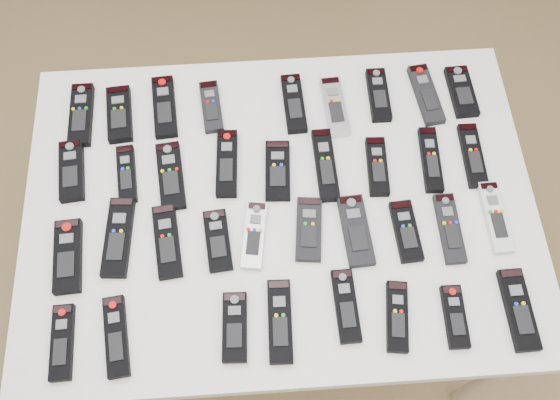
{
  "coord_description": "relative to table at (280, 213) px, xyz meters",
  "views": [
    {
      "loc": [
        -0.08,
        -0.65,
        2.15
      ],
      "look_at": [
        -0.03,
        0.0,
        0.8
      ],
      "focal_mm": 40.0,
      "sensor_mm": 36.0,
      "label": 1
    }
  ],
  "objects": [
    {
      "name": "table",
      "position": [
        0.0,
        0.0,
        0.0
      ],
      "size": [
        1.25,
        0.88,
        0.78
      ],
      "color": "white",
      "rests_on": "ground"
    },
    {
      "name": "remote_12",
      "position": [
        -0.13,
        0.11,
        0.07
      ],
      "size": [
        0.06,
        0.19,
        0.02
      ],
      "primitive_type": "cube",
      "rotation": [
        0.0,
        0.0,
        -0.05
      ],
      "color": "black",
      "rests_on": "table"
    },
    {
      "name": "remote_4",
      "position": [
        0.06,
        0.28,
        0.07
      ],
      "size": [
        0.06,
        0.18,
        0.02
      ],
      "primitive_type": "cube",
      "rotation": [
        0.0,
        0.0,
        0.04
      ],
      "color": "black",
      "rests_on": "table"
    },
    {
      "name": "remote_3",
      "position": [
        -0.16,
        0.29,
        0.07
      ],
      "size": [
        0.06,
        0.16,
        0.02
      ],
      "primitive_type": "cube",
      "rotation": [
        0.0,
        0.0,
        0.09
      ],
      "color": "black",
      "rests_on": "table"
    },
    {
      "name": "remote_33",
      "position": [
        0.24,
        -0.3,
        0.07
      ],
      "size": [
        0.07,
        0.16,
        0.02
      ],
      "primitive_type": "cube",
      "rotation": [
        0.0,
        0.0,
        -0.13
      ],
      "color": "black",
      "rests_on": "table"
    },
    {
      "name": "remote_30",
      "position": [
        -0.12,
        -0.3,
        0.07
      ],
      "size": [
        0.06,
        0.16,
        0.02
      ],
      "primitive_type": "cube",
      "rotation": [
        0.0,
        0.0,
        -0.04
      ],
      "color": "black",
      "rests_on": "table"
    },
    {
      "name": "remote_23",
      "position": [
        0.06,
        -0.08,
        0.07
      ],
      "size": [
        0.08,
        0.17,
        0.02
      ],
      "primitive_type": "cube",
      "rotation": [
        0.0,
        0.0,
        -0.11
      ],
      "color": "black",
      "rests_on": "table"
    },
    {
      "name": "remote_13",
      "position": [
        -0.0,
        0.09,
        0.07
      ],
      "size": [
        0.07,
        0.17,
        0.02
      ],
      "primitive_type": "cube",
      "rotation": [
        0.0,
        0.0,
        -0.06
      ],
      "color": "black",
      "rests_on": "table"
    },
    {
      "name": "remote_0",
      "position": [
        -0.5,
        0.28,
        0.07
      ],
      "size": [
        0.06,
        0.19,
        0.02
      ],
      "primitive_type": "cube",
      "rotation": [
        0.0,
        0.0,
        0.01
      ],
      "color": "black",
      "rests_on": "table"
    },
    {
      "name": "remote_8",
      "position": [
        0.5,
        0.29,
        0.07
      ],
      "size": [
        0.07,
        0.16,
        0.02
      ],
      "primitive_type": "cube",
      "rotation": [
        0.0,
        0.0,
        0.04
      ],
      "color": "black",
      "rests_on": "table"
    },
    {
      "name": "remote_2",
      "position": [
        -0.28,
        0.3,
        0.07
      ],
      "size": [
        0.07,
        0.19,
        0.02
      ],
      "primitive_type": "cube",
      "rotation": [
        0.0,
        0.0,
        0.08
      ],
      "color": "black",
      "rests_on": "table"
    },
    {
      "name": "remote_35",
      "position": [
        0.52,
        -0.3,
        0.07
      ],
      "size": [
        0.06,
        0.19,
        0.02
      ],
      "primitive_type": "cube",
      "rotation": [
        0.0,
        0.0,
        0.02
      ],
      "color": "black",
      "rests_on": "table"
    },
    {
      "name": "ground",
      "position": [
        0.03,
        -0.0,
        -0.72
      ],
      "size": [
        4.0,
        4.0,
        0.0
      ],
      "primitive_type": "plane",
      "color": "olive",
      "rests_on": "ground"
    },
    {
      "name": "remote_20",
      "position": [
        -0.27,
        -0.09,
        0.07
      ],
      "size": [
        0.08,
        0.19,
        0.02
      ],
      "primitive_type": "cube",
      "rotation": [
        0.0,
        0.0,
        0.11
      ],
      "color": "black",
      "rests_on": "table"
    },
    {
      "name": "remote_16",
      "position": [
        0.39,
        0.09,
        0.07
      ],
      "size": [
        0.05,
        0.18,
        0.02
      ],
      "primitive_type": "cube",
      "rotation": [
        0.0,
        0.0,
        -0.05
      ],
      "color": "black",
      "rests_on": "table"
    },
    {
      "name": "remote_11",
      "position": [
        -0.27,
        0.09,
        0.07
      ],
      "size": [
        0.08,
        0.19,
        0.02
      ],
      "primitive_type": "cube",
      "rotation": [
        0.0,
        0.0,
        0.1
      ],
      "color": "black",
      "rests_on": "table"
    },
    {
      "name": "remote_5",
      "position": [
        0.16,
        0.27,
        0.07
      ],
      "size": [
        0.06,
        0.18,
        0.02
      ],
      "primitive_type": "cube",
      "rotation": [
        0.0,
        0.0,
        0.06
      ],
      "color": "#B7B7BC",
      "rests_on": "table"
    },
    {
      "name": "remote_15",
      "position": [
        0.25,
        0.08,
        0.07
      ],
      "size": [
        0.06,
        0.16,
        0.02
      ],
      "primitive_type": "cube",
      "rotation": [
        0.0,
        0.0,
        -0.05
      ],
      "color": "black",
      "rests_on": "table"
    },
    {
      "name": "remote_22",
      "position": [
        -0.07,
        -0.08,
        0.07
      ],
      "size": [
        0.07,
        0.17,
        0.02
      ],
      "primitive_type": "cube",
      "rotation": [
        0.0,
        0.0,
        -0.15
      ],
      "color": "#B7B7BC",
      "rests_on": "table"
    },
    {
      "name": "remote_14",
      "position": [
        0.12,
        0.09,
        0.07
      ],
      "size": [
        0.05,
        0.2,
        0.02
      ],
      "primitive_type": "cube",
      "rotation": [
        0.0,
        0.0,
        0.03
      ],
      "color": "black",
      "rests_on": "table"
    },
    {
      "name": "remote_7",
      "position": [
        0.41,
        0.29,
        0.07
      ],
      "size": [
        0.07,
        0.19,
        0.02
      ],
      "primitive_type": "cube",
      "rotation": [
        0.0,
        0.0,
        0.12
      ],
      "color": "black",
      "rests_on": "table"
    },
    {
      "name": "remote_25",
      "position": [
        0.29,
        -0.1,
        0.07
      ],
      "size": [
        0.06,
        0.16,
        0.02
      ],
      "primitive_type": "cube",
      "rotation": [
        0.0,
        0.0,
        0.06
      ],
      "color": "black",
      "rests_on": "table"
    },
    {
      "name": "remote_24",
      "position": [
        0.17,
        -0.09,
        0.07
      ],
      "size": [
        0.07,
        0.18,
        0.02
      ],
      "primitive_type": "cube",
      "rotation": [
        0.0,
        0.0,
        0.06
      ],
      "color": "black",
      "rests_on": "table"
    },
    {
      "name": "remote_28",
      "position": [
        -0.5,
        -0.31,
        0.07
      ],
      "size": [
        0.05,
        0.17,
        0.02
      ],
      "primitive_type": "cube",
      "rotation": [
        0.0,
        0.0,
        0.03
      ],
      "color": "black",
      "rests_on": "table"
    },
    {
      "name": "remote_9",
      "position": [
        -0.51,
        0.12,
        0.07
      ],
      "size": [
        0.07,
        0.17,
        0.02
      ],
      "primitive_type": "cube",
      "rotation": [
        0.0,
        0.0,
        0.09
      ],
      "color": "black",
      "rests_on": "table"
    },
    {
      "name": "remote_10",
      "position": [
        -0.38,
        0.1,
        0.07
      ],
      "size": [
        0.06,
        0.16,
        0.02
      ],
      "primitive_type": "cube",
      "rotation": [
        0.0,
        0.0,
        0.1
      ],
      "color": "black",
      "rests_on": "table"
    },
    {
      "name": "remote_29",
      "position": [
        -0.38,
        -0.3,
        0.07
      ],
      "size": [
        0.07,
        0.18,
        0.02
      ],
      "primitive_type": "cube",
      "rotation": [
        0.0,
        0.0,
        0.12
      ],
      "color": "black",
      "rests_on": "table"
    },
    {
      "name": "remote_34",
      "position": [
        0.37,
        -0.31,
        0.07
      ],
      "size": [
        0.05,
        0.14,
        0.02
      ],
      "primitive_type": "cube",
      "rotation": [
        0.0,
        0.0,
        -0.02
      ],
      "color": "black",
      "rests_on": "table"
    },
    {
      "name": "remote_26",
      "position": [
        0.4,
        -0.1,
        0.07
      ],
      "size": [
        0.05,
        0.18,
        0.02
      ],
      "primitive_type": "cube",
      "rotation": [
        0.0,
        0.0,
        0.01
      ],
      "color": "black",
      "rests_on": "table"
    },
    {
      "name": "remote_19",
      "position": [
        -0.39,
        -0.07,
        0.07
      ],
      "size": [
        0.07,
        0.2,
        0.02
      ],
      "primitive_type": "cube",
      "rotation": [
        0.0,
        0.0,
        -0.07
      ],
      "color": "black",
      "rests_on": "table"
    },
    {
      "name": "remote_27",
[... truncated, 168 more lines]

